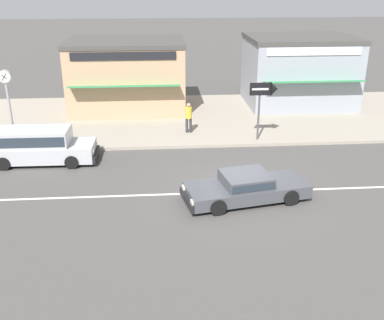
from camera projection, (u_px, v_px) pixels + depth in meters
The scene contains 10 objects.
ground_plane at pixel (236, 192), 17.56m from camera, with size 160.00×160.00×0.00m, color #4C4947.
lane_centre_stripe at pixel (236, 192), 17.56m from camera, with size 50.40×0.14×0.01m, color silver.
kerb_strip at pixel (209, 117), 26.71m from camera, with size 68.00×10.00×0.15m, color #9E9384.
sedan_dark_grey_1 at pixel (246, 187), 16.75m from camera, with size 4.89×2.58×1.06m.
minivan_silver_3 at pixel (38, 144), 20.09m from camera, with size 4.84×1.93×1.56m.
street_clock at pixel (7, 91), 20.96m from camera, with size 0.61×0.22×3.70m.
arrow_signboard at pixel (270, 92), 21.88m from camera, with size 1.39×0.68×2.95m.
pedestrian_near_clock at pixel (189, 116), 23.47m from camera, with size 0.34×0.34×1.60m.
shopfront_corner_warung at pixel (128, 75), 27.51m from camera, with size 6.93×6.12×4.19m.
shopfront_mid_block at pixel (299, 71), 28.49m from camera, with size 6.58×5.95×4.26m.
Camera 1 is at (-2.93, -15.60, 7.80)m, focal length 42.00 mm.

